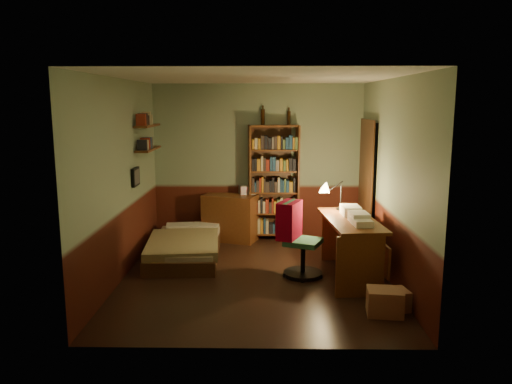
{
  "coord_description": "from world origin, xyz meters",
  "views": [
    {
      "loc": [
        0.11,
        -6.38,
        2.3
      ],
      "look_at": [
        0.0,
        0.25,
        1.1
      ],
      "focal_mm": 35.0,
      "sensor_mm": 36.0,
      "label": 1
    }
  ],
  "objects_px": {
    "bed": "(185,240)",
    "mini_stereo": "(247,190)",
    "dresser": "(230,218)",
    "desk": "(350,248)",
    "desk_lamp": "(341,190)",
    "bookshelf": "(273,183)",
    "cardboard_box_a": "(385,302)",
    "cardboard_box_b": "(393,300)",
    "office_chair": "(303,239)"
  },
  "relations": [
    {
      "from": "bookshelf",
      "to": "desk_lamp",
      "type": "relative_size",
      "value": 3.39
    },
    {
      "from": "cardboard_box_a",
      "to": "bed",
      "type": "bearing_deg",
      "value": 141.26
    },
    {
      "from": "dresser",
      "to": "bookshelf",
      "type": "xyz_separation_m",
      "value": [
        0.73,
        0.08,
        0.58
      ]
    },
    {
      "from": "bookshelf",
      "to": "mini_stereo",
      "type": "bearing_deg",
      "value": 166.87
    },
    {
      "from": "bed",
      "to": "cardboard_box_a",
      "type": "xyz_separation_m",
      "value": [
        2.51,
        -2.01,
        -0.13
      ]
    },
    {
      "from": "office_chair",
      "to": "cardboard_box_a",
      "type": "distance_m",
      "value": 1.51
    },
    {
      "from": "bed",
      "to": "desk",
      "type": "xyz_separation_m",
      "value": [
        2.32,
        -0.8,
        0.13
      ]
    },
    {
      "from": "dresser",
      "to": "office_chair",
      "type": "relative_size",
      "value": 0.86
    },
    {
      "from": "desk_lamp",
      "to": "cardboard_box_a",
      "type": "xyz_separation_m",
      "value": [
        0.24,
        -1.77,
        -0.93
      ]
    },
    {
      "from": "desk",
      "to": "cardboard_box_a",
      "type": "bearing_deg",
      "value": -86.38
    },
    {
      "from": "dresser",
      "to": "desk_lamp",
      "type": "xyz_separation_m",
      "value": [
        1.66,
        -1.2,
        0.69
      ]
    },
    {
      "from": "dresser",
      "to": "desk_lamp",
      "type": "relative_size",
      "value": 1.54
    },
    {
      "from": "mini_stereo",
      "to": "office_chair",
      "type": "xyz_separation_m",
      "value": [
        0.81,
        -1.87,
        -0.34
      ]
    },
    {
      "from": "bed",
      "to": "dresser",
      "type": "distance_m",
      "value": 1.14
    },
    {
      "from": "bed",
      "to": "desk",
      "type": "distance_m",
      "value": 2.46
    },
    {
      "from": "bookshelf",
      "to": "desk",
      "type": "distance_m",
      "value": 2.16
    },
    {
      "from": "cardboard_box_b",
      "to": "dresser",
      "type": "bearing_deg",
      "value": 125.48
    },
    {
      "from": "bookshelf",
      "to": "desk_lamp",
      "type": "height_order",
      "value": "bookshelf"
    },
    {
      "from": "office_chair",
      "to": "dresser",
      "type": "bearing_deg",
      "value": 144.76
    },
    {
      "from": "mini_stereo",
      "to": "desk",
      "type": "height_order",
      "value": "mini_stereo"
    },
    {
      "from": "bed",
      "to": "mini_stereo",
      "type": "relative_size",
      "value": 6.85
    },
    {
      "from": "dresser",
      "to": "cardboard_box_a",
      "type": "relative_size",
      "value": 2.29
    },
    {
      "from": "desk",
      "to": "cardboard_box_b",
      "type": "xyz_separation_m",
      "value": [
        0.31,
        -1.08,
        -0.28
      ]
    },
    {
      "from": "office_chair",
      "to": "cardboard_box_a",
      "type": "xyz_separation_m",
      "value": [
        0.81,
        -1.22,
        -0.36
      ]
    },
    {
      "from": "bed",
      "to": "desk_lamp",
      "type": "distance_m",
      "value": 2.42
    },
    {
      "from": "mini_stereo",
      "to": "cardboard_box_a",
      "type": "height_order",
      "value": "mini_stereo"
    },
    {
      "from": "bed",
      "to": "cardboard_box_b",
      "type": "height_order",
      "value": "bed"
    },
    {
      "from": "mini_stereo",
      "to": "desk_lamp",
      "type": "relative_size",
      "value": 0.46
    },
    {
      "from": "desk",
      "to": "cardboard_box_a",
      "type": "relative_size",
      "value": 3.87
    },
    {
      "from": "bed",
      "to": "desk_lamp",
      "type": "relative_size",
      "value": 3.18
    },
    {
      "from": "desk",
      "to": "desk_lamp",
      "type": "xyz_separation_m",
      "value": [
        -0.05,
        0.56,
        0.68
      ]
    },
    {
      "from": "mini_stereo",
      "to": "desk_lamp",
      "type": "distance_m",
      "value": 1.92
    },
    {
      "from": "bookshelf",
      "to": "office_chair",
      "type": "bearing_deg",
      "value": -86.66
    },
    {
      "from": "bookshelf",
      "to": "desk",
      "type": "height_order",
      "value": "bookshelf"
    },
    {
      "from": "desk_lamp",
      "to": "office_chair",
      "type": "height_order",
      "value": "desk_lamp"
    },
    {
      "from": "dresser",
      "to": "mini_stereo",
      "type": "xyz_separation_m",
      "value": [
        0.28,
        0.12,
        0.46
      ]
    },
    {
      "from": "desk",
      "to": "office_chair",
      "type": "bearing_deg",
      "value": 173.96
    },
    {
      "from": "dresser",
      "to": "desk",
      "type": "bearing_deg",
      "value": -27.86
    },
    {
      "from": "desk_lamp",
      "to": "cardboard_box_b",
      "type": "bearing_deg",
      "value": -75.1
    },
    {
      "from": "bookshelf",
      "to": "cardboard_box_b",
      "type": "relative_size",
      "value": 5.89
    },
    {
      "from": "desk",
      "to": "office_chair",
      "type": "height_order",
      "value": "office_chair"
    },
    {
      "from": "cardboard_box_a",
      "to": "cardboard_box_b",
      "type": "distance_m",
      "value": 0.18
    },
    {
      "from": "cardboard_box_a",
      "to": "cardboard_box_b",
      "type": "bearing_deg",
      "value": 46.61
    },
    {
      "from": "dresser",
      "to": "desk_lamp",
      "type": "bearing_deg",
      "value": -17.92
    },
    {
      "from": "mini_stereo",
      "to": "cardboard_box_b",
      "type": "distance_m",
      "value": 3.51
    },
    {
      "from": "dresser",
      "to": "cardboard_box_b",
      "type": "distance_m",
      "value": 3.49
    },
    {
      "from": "cardboard_box_b",
      "to": "desk",
      "type": "bearing_deg",
      "value": 106.04
    },
    {
      "from": "mini_stereo",
      "to": "cardboard_box_a",
      "type": "distance_m",
      "value": 3.56
    },
    {
      "from": "cardboard_box_b",
      "to": "bed",
      "type": "bearing_deg",
      "value": 144.43
    },
    {
      "from": "dresser",
      "to": "bookshelf",
      "type": "bearing_deg",
      "value": 24.58
    }
  ]
}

